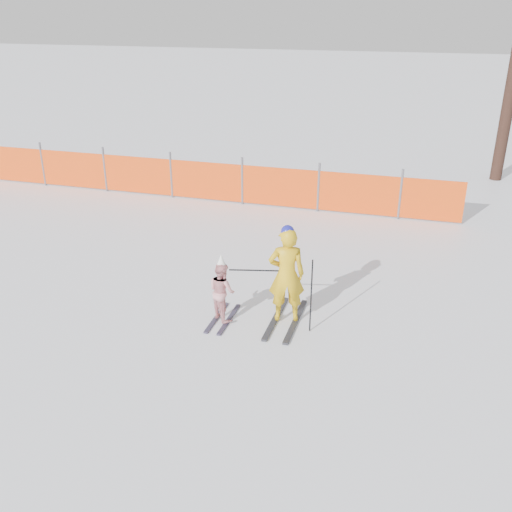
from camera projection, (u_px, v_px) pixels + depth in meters
The scene contains 5 objects.
ground at pixel (247, 323), 9.40m from camera, with size 120.00×120.00×0.00m, color white.
adult at pixel (287, 275), 9.13m from camera, with size 0.68×1.45×1.70m.
child at pixel (222, 290), 9.30m from camera, with size 0.62×1.03×1.18m.
ski_poles at pixel (289, 286), 9.01m from camera, with size 1.36×0.21×1.26m.
safety_fence at pixel (160, 177), 15.38m from camera, with size 15.51×0.06×1.25m.
Camera 1 is at (2.44, -7.78, 4.82)m, focal length 40.00 mm.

